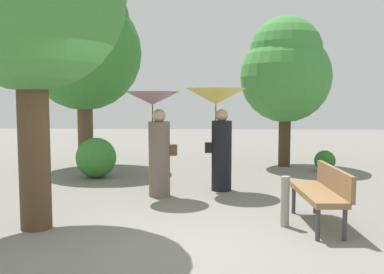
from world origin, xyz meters
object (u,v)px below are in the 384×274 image
tree_near_right (286,69)px  person_left (156,127)px  park_bench (323,190)px  person_right (218,116)px  tree_near_left (84,43)px  path_marker_post (285,201)px

tree_near_right → person_left: bearing=-127.8°
person_left → park_bench: person_left is taller
person_right → tree_near_left: bearing=45.0°
tree_near_left → person_left: bearing=-55.2°
path_marker_post → tree_near_right: bearing=81.5°
tree_near_left → path_marker_post: bearing=-49.6°
person_left → tree_near_left: size_ratio=0.39×
park_bench → person_left: bearing=-127.3°
person_left → tree_near_right: bearing=-44.1°
park_bench → tree_near_right: (0.29, 5.49, 2.02)m
park_bench → path_marker_post: 0.56m
person_left → tree_near_left: tree_near_left is taller
path_marker_post → park_bench: bearing=6.4°
person_left → tree_near_left: (-2.29, 3.29, 1.92)m
person_right → tree_near_left: tree_near_left is taller
tree_near_left → tree_near_right: size_ratio=1.26×
tree_near_left → path_marker_post: tree_near_left is taller
person_right → path_marker_post: (0.94, -2.38, -1.10)m
person_left → tree_near_left: 4.44m
person_left → person_right: (1.13, 0.55, 0.17)m
park_bench → path_marker_post: park_bench is taller
park_bench → tree_near_left: (-4.89, 5.05, 2.68)m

